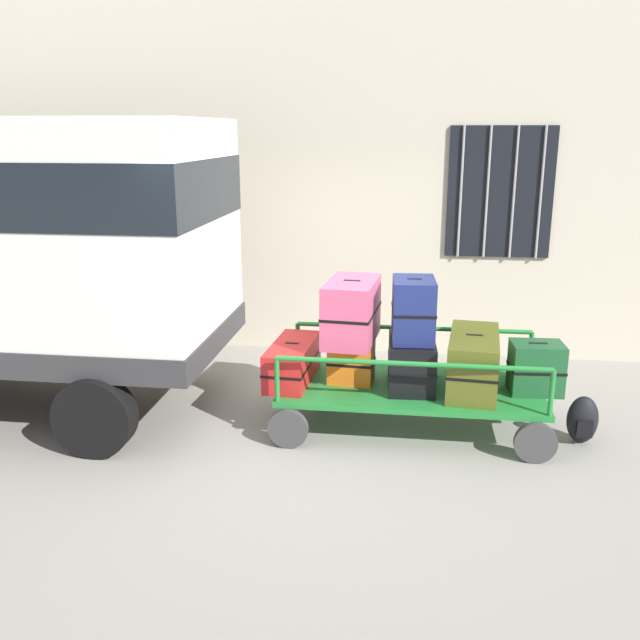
{
  "coord_description": "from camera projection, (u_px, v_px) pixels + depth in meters",
  "views": [
    {
      "loc": [
        0.85,
        -5.87,
        2.7
      ],
      "look_at": [
        0.03,
        0.16,
        1.01
      ],
      "focal_mm": 38.45,
      "sensor_mm": 36.0,
      "label": 1
    }
  ],
  "objects": [
    {
      "name": "backpack",
      "position": [
        583.0,
        420.0,
        6.07
      ],
      "size": [
        0.27,
        0.22,
        0.44
      ],
      "color": "black",
      "rests_on": "ground"
    },
    {
      "name": "suitcase_right_bottom",
      "position": [
        536.0,
        368.0,
        6.15
      ],
      "size": [
        0.48,
        0.38,
        0.47
      ],
      "color": "#194C28",
      "rests_on": "luggage_cart"
    },
    {
      "name": "suitcase_midleft_middle",
      "position": [
        352.0,
        311.0,
        6.23
      ],
      "size": [
        0.51,
        0.83,
        0.57
      ],
      "color": "#CC4C72",
      "rests_on": "suitcase_midleft_bottom"
    },
    {
      "name": "suitcase_center_middle",
      "position": [
        413.0,
        310.0,
        6.15
      ],
      "size": [
        0.41,
        0.54,
        0.57
      ],
      "color": "navy",
      "rests_on": "suitcase_center_bottom"
    },
    {
      "name": "ground_plane",
      "position": [
        315.0,
        427.0,
        6.44
      ],
      "size": [
        40.0,
        40.0,
        0.0
      ],
      "primitive_type": "plane",
      "color": "gray"
    },
    {
      "name": "building_wall",
      "position": [
        345.0,
        147.0,
        8.18
      ],
      "size": [
        12.0,
        0.38,
        5.0
      ],
      "color": "#BCB29E",
      "rests_on": "ground"
    },
    {
      "name": "cart_railing",
      "position": [
        412.0,
        350.0,
        6.28
      ],
      "size": [
        2.35,
        1.14,
        0.42
      ],
      "color": "#1E722D",
      "rests_on": "luggage_cart"
    },
    {
      "name": "suitcase_center_bottom",
      "position": [
        411.0,
        363.0,
        6.3
      ],
      "size": [
        0.46,
        0.73,
        0.45
      ],
      "color": "black",
      "rests_on": "luggage_cart"
    },
    {
      "name": "suitcase_left_bottom",
      "position": [
        292.0,
        362.0,
        6.47
      ],
      "size": [
        0.43,
        0.95,
        0.37
      ],
      "color": "#B21E1E",
      "rests_on": "luggage_cart"
    },
    {
      "name": "suitcase_midright_bottom",
      "position": [
        473.0,
        362.0,
        6.23
      ],
      "size": [
        0.53,
        1.04,
        0.52
      ],
      "color": "#4C5119",
      "rests_on": "luggage_cart"
    },
    {
      "name": "luggage_cart",
      "position": [
        410.0,
        392.0,
        6.39
      ],
      "size": [
        2.46,
        1.27,
        0.41
      ],
      "color": "#1E722D",
      "rests_on": "ground"
    },
    {
      "name": "suitcase_midleft_bottom",
      "position": [
        351.0,
        361.0,
        6.4
      ],
      "size": [
        0.44,
        0.34,
        0.42
      ],
      "color": "orange",
      "rests_on": "luggage_cart"
    }
  ]
}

